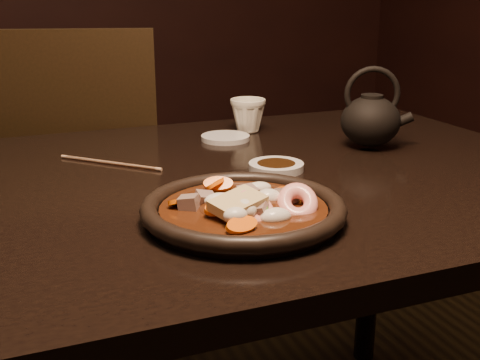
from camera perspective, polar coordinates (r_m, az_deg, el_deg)
name	(u,v)px	position (r m, az deg, el deg)	size (l,w,h in m)	color
table	(151,226)	(1.06, -8.43, -4.33)	(1.60, 0.90, 0.75)	black
chair	(80,193)	(1.70, -14.92, -1.23)	(0.57, 0.57, 0.98)	black
plate	(243,210)	(0.86, 0.32, -2.86)	(0.30, 0.30, 0.03)	black
stirfry	(247,207)	(0.86, 0.67, -2.59)	(0.21, 0.22, 0.06)	#351709
soy_dish	(276,167)	(1.10, 3.45, 1.28)	(0.10, 0.10, 0.01)	silver
saucer_right	(225,138)	(1.32, -1.40, 4.03)	(0.11, 0.11, 0.01)	silver
tea_cup	(248,114)	(1.40, 0.75, 6.27)	(0.08, 0.08, 0.08)	silver
chopsticks	(110,163)	(1.16, -12.23, 1.62)	(0.16, 0.17, 0.01)	tan
teapot	(371,118)	(1.28, 12.31, 5.74)	(0.15, 0.12, 0.17)	black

